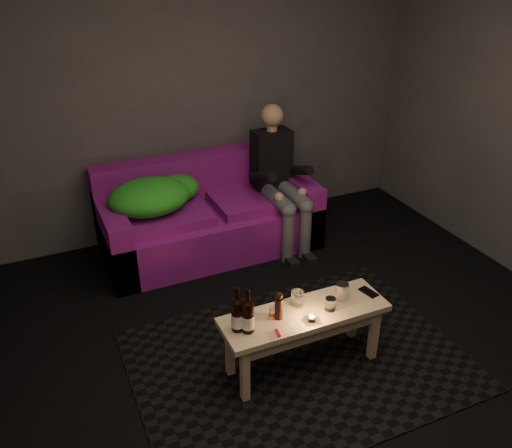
{
  "coord_description": "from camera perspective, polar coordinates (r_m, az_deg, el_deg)",
  "views": [
    {
      "loc": [
        -1.51,
        -2.19,
        2.47
      ],
      "look_at": [
        -0.02,
        1.09,
        0.54
      ],
      "focal_mm": 38.0,
      "sensor_mm": 36.0,
      "label": 1
    }
  ],
  "objects": [
    {
      "name": "tumbler_front",
      "position": [
        3.39,
        7.83,
        -8.35
      ],
      "size": [
        0.07,
        0.07,
        0.08
      ],
      "primitive_type": "cylinder",
      "rotation": [
        0.0,
        0.0,
        0.04
      ],
      "color": "white",
      "rests_on": "coffee_table"
    },
    {
      "name": "sofa",
      "position": [
        4.76,
        -5.06,
        0.65
      ],
      "size": [
        1.84,
        0.83,
        0.79
      ],
      "color": "#731078",
      "rests_on": "floor"
    },
    {
      "name": "rug",
      "position": [
        3.68,
        4.48,
        -14.07
      ],
      "size": [
        2.13,
        1.55,
        0.01
      ],
      "primitive_type": "cube",
      "rotation": [
        0.0,
        0.0,
        -0.01
      ],
      "color": "black",
      "rests_on": "floor"
    },
    {
      "name": "beer_bottle_a",
      "position": [
        3.16,
        -1.96,
        -9.5
      ],
      "size": [
        0.07,
        0.07,
        0.3
      ],
      "color": "black",
      "rests_on": "coffee_table"
    },
    {
      "name": "red_lighter",
      "position": [
        3.2,
        2.3,
        -11.38
      ],
      "size": [
        0.03,
        0.07,
        0.01
      ],
      "primitive_type": "cube",
      "rotation": [
        0.0,
        0.0,
        -0.15
      ],
      "color": "red",
      "rests_on": "coffee_table"
    },
    {
      "name": "green_blanket",
      "position": [
        4.51,
        -10.75,
        2.97
      ],
      "size": [
        0.81,
        0.55,
        0.28
      ],
      "color": "green",
      "rests_on": "sofa"
    },
    {
      "name": "tealight",
      "position": [
        3.3,
        5.88,
        -9.79
      ],
      "size": [
        0.05,
        0.05,
        0.04
      ],
      "color": "white",
      "rests_on": "coffee_table"
    },
    {
      "name": "salt_shaker",
      "position": [
        3.29,
        1.71,
        -9.27
      ],
      "size": [
        0.05,
        0.05,
        0.08
      ],
      "primitive_type": "cylinder",
      "rotation": [
        0.0,
        0.0,
        0.2
      ],
      "color": "silver",
      "rests_on": "coffee_table"
    },
    {
      "name": "pepper_mill",
      "position": [
        3.27,
        2.42,
        -8.88
      ],
      "size": [
        0.07,
        0.07,
        0.14
      ],
      "primitive_type": "cylinder",
      "rotation": [
        0.0,
        0.0,
        0.41
      ],
      "color": "black",
      "rests_on": "coffee_table"
    },
    {
      "name": "steel_cup",
      "position": [
        3.48,
        9.01,
        -7.01
      ],
      "size": [
        0.1,
        0.1,
        0.11
      ],
      "primitive_type": "cylinder",
      "rotation": [
        0.0,
        0.0,
        0.31
      ],
      "color": "#B5B8BC",
      "rests_on": "coffee_table"
    },
    {
      "name": "person",
      "position": [
        4.7,
        2.42,
        5.09
      ],
      "size": [
        0.33,
        0.76,
        1.23
      ],
      "color": "black",
      "rests_on": "sofa"
    },
    {
      "name": "floor",
      "position": [
        3.63,
        7.74,
        -15.08
      ],
      "size": [
        4.5,
        4.5,
        0.0
      ],
      "primitive_type": "plane",
      "color": "black",
      "rests_on": "ground"
    },
    {
      "name": "coffee_table",
      "position": [
        3.42,
        5.1,
        -10.21
      ],
      "size": [
        1.06,
        0.34,
        0.43
      ],
      "rotation": [
        0.0,
        0.0,
        -0.01
      ],
      "color": "tan",
      "rests_on": "rug"
    },
    {
      "name": "tumbler_back",
      "position": [
        3.4,
        4.38,
        -7.8
      ],
      "size": [
        0.09,
        0.09,
        0.1
      ],
      "primitive_type": "cylinder",
      "rotation": [
        0.0,
        0.0,
        0.06
      ],
      "color": "white",
      "rests_on": "coffee_table"
    },
    {
      "name": "room",
      "position": [
        3.17,
        5.17,
        12.85
      ],
      "size": [
        4.5,
        4.5,
        4.5
      ],
      "color": "silver",
      "rests_on": "ground"
    },
    {
      "name": "beer_bottle_b",
      "position": [
        3.15,
        -0.86,
        -9.66
      ],
      "size": [
        0.07,
        0.07,
        0.29
      ],
      "color": "black",
      "rests_on": "coffee_table"
    },
    {
      "name": "smartphone",
      "position": [
        3.6,
        11.76,
        -7.03
      ],
      "size": [
        0.09,
        0.14,
        0.01
      ],
      "primitive_type": "cube",
      "rotation": [
        0.0,
        0.0,
        0.22
      ],
      "color": "black",
      "rests_on": "coffee_table"
    }
  ]
}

